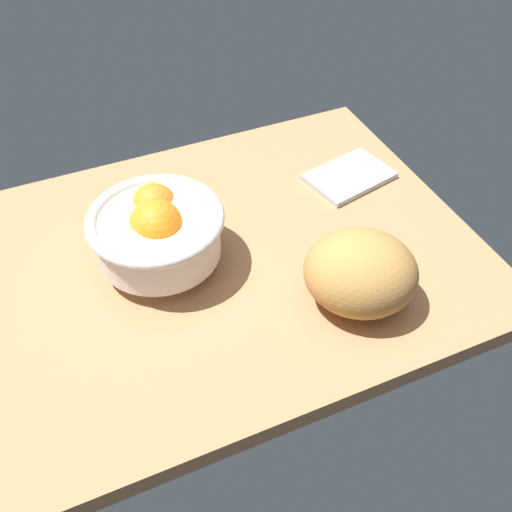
{
  "coord_description": "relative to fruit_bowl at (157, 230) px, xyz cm",
  "views": [
    {
      "loc": [
        21.07,
        60.44,
        63.16
      ],
      "look_at": [
        -2.3,
        7.07,
        5.0
      ],
      "focal_mm": 41.84,
      "sensor_mm": 36.0,
      "label": 1
    }
  ],
  "objects": [
    {
      "name": "bread_loaf",
      "position": [
        -22.56,
        18.0,
        -0.83
      ],
      "size": [
        20.27,
        19.75,
        10.93
      ],
      "primitive_type": "ellipsoid",
      "rotation": [
        0.0,
        0.0,
        2.58
      ],
      "color": "#C08745",
      "rests_on": "ground"
    },
    {
      "name": "ground_plane",
      "position": [
        -8.94,
        2.04,
        -7.79
      ],
      "size": [
        75.61,
        58.24,
        3.0
      ],
      "primitive_type": "cube",
      "color": "#B67E52"
    },
    {
      "name": "napkin_folded",
      "position": [
        -35.52,
        -6.33,
        -5.79
      ],
      "size": [
        15.63,
        12.28,
        1.01
      ],
      "primitive_type": "cube",
      "rotation": [
        0.0,
        0.0,
        0.21
      ],
      "color": "#B3C2C2",
      "rests_on": "ground"
    },
    {
      "name": "fruit_bowl",
      "position": [
        0.0,
        0.0,
        0.0
      ],
      "size": [
        19.35,
        19.35,
        11.18
      ],
      "color": "white",
      "rests_on": "ground"
    }
  ]
}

